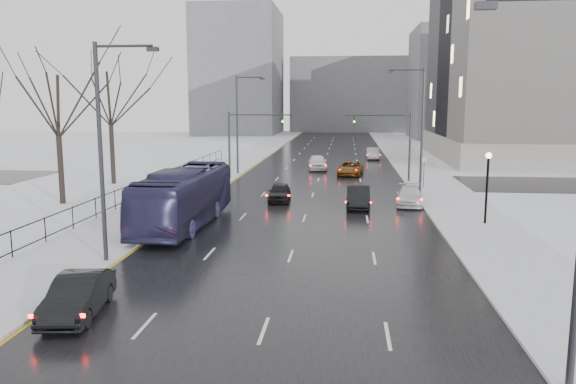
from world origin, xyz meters
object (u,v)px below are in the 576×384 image
(no_uturn_sign, at_px, (424,163))
(sedan_center_near, at_px, (279,192))
(tree_park_d, at_px, (63,205))
(sedan_right_near, at_px, (358,197))
(streetlight_l_near, at_px, (105,142))
(sedan_right_distant, at_px, (373,153))
(lamppost_r_mid, at_px, (487,178))
(sedan_left_near, at_px, (78,295))
(mast_signal_left, at_px, (240,137))
(sedan_right_far, at_px, (409,196))
(sedan_right_cross, at_px, (350,168))
(tree_park_e, at_px, (114,185))
(mast_signal_right, at_px, (398,138))
(bus, at_px, (185,197))
(sedan_center_far, at_px, (317,162))
(streetlight_l_far, at_px, (239,120))
(streetlight_r_mid, at_px, (419,125))

(no_uturn_sign, height_order, sedan_center_near, no_uturn_sign)
(tree_park_d, bearing_deg, sedan_right_near, 2.67)
(streetlight_l_near, xyz_separation_m, sedan_right_distant, (14.24, 49.13, -4.85))
(lamppost_r_mid, bearing_deg, streetlight_l_near, -152.45)
(tree_park_d, relative_size, sedan_left_near, 2.89)
(mast_signal_left, relative_size, sedan_right_far, 1.43)
(sedan_left_near, bearing_deg, streetlight_l_near, 95.81)
(sedan_right_cross, bearing_deg, tree_park_d, -130.93)
(streetlight_l_near, height_order, sedan_center_near, streetlight_l_near)
(lamppost_r_mid, bearing_deg, no_uturn_sign, 97.33)
(tree_park_e, distance_m, no_uturn_sign, 27.50)
(sedan_center_near, bearing_deg, tree_park_d, -171.86)
(tree_park_d, height_order, mast_signal_right, mast_signal_right)
(bus, distance_m, sedan_right_distant, 43.01)
(sedan_right_distant, bearing_deg, sedan_center_near, -105.42)
(mast_signal_right, distance_m, sedan_right_cross, 7.22)
(tree_park_d, bearing_deg, streetlight_l_near, -55.47)
(sedan_left_near, bearing_deg, bus, 83.56)
(streetlight_l_near, distance_m, sedan_center_far, 37.98)
(streetlight_l_far, relative_size, lamppost_r_mid, 2.34)
(streetlight_r_mid, bearing_deg, sedan_right_near, -132.98)
(no_uturn_sign, relative_size, sedan_right_distant, 0.61)
(sedan_right_far, bearing_deg, sedan_center_near, -177.59)
(streetlight_l_near, height_order, streetlight_l_far, same)
(tree_park_e, relative_size, sedan_left_near, 3.13)
(streetlight_r_mid, distance_m, lamppost_r_mid, 10.73)
(tree_park_e, distance_m, streetlight_l_near, 26.61)
(tree_park_d, height_order, streetlight_r_mid, streetlight_r_mid)
(sedan_right_cross, height_order, sedan_right_distant, sedan_right_distant)
(bus, bearing_deg, sedan_right_cross, 68.59)
(tree_park_e, bearing_deg, streetlight_l_near, -67.31)
(bus, height_order, sedan_right_far, bus)
(streetlight_l_near, bearing_deg, streetlight_l_far, 90.00)
(no_uturn_sign, bearing_deg, bus, -135.65)
(tree_park_e, height_order, sedan_left_near, tree_park_e)
(sedan_center_far, bearing_deg, tree_park_d, -132.12)
(streetlight_r_mid, distance_m, mast_signal_left, 17.50)
(mast_signal_right, bearing_deg, streetlight_r_mid, -84.00)
(no_uturn_sign, distance_m, sedan_right_distant, 25.37)
(streetlight_r_mid, relative_size, no_uturn_sign, 3.70)
(bus, height_order, sedan_right_near, bus)
(sedan_left_near, bearing_deg, tree_park_d, 110.87)
(tree_park_e, distance_m, sedan_left_near, 32.47)
(streetlight_r_mid, relative_size, sedan_right_distant, 2.25)
(lamppost_r_mid, bearing_deg, tree_park_e, 154.38)
(sedan_right_far, bearing_deg, no_uturn_sign, 81.05)
(tree_park_d, xyz_separation_m, lamppost_r_mid, (28.80, -4.00, 2.94))
(no_uturn_sign, xyz_separation_m, sedan_right_far, (-2.00, -7.59, -1.60))
(streetlight_r_mid, relative_size, lamppost_r_mid, 2.34)
(sedan_center_far, bearing_deg, tree_park_e, -148.98)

